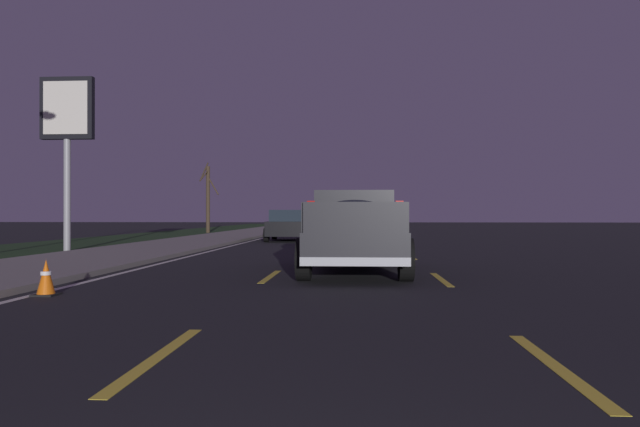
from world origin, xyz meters
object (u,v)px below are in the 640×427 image
object	(u,v)px
sedan_black	(288,225)
bare_tree_far	(208,197)
pickup_truck	(354,229)
sedan_silver	(356,222)
gas_price_sign	(67,122)
traffic_cone_near	(46,278)

from	to	relation	value
sedan_black	bare_tree_far	bearing A→B (deg)	31.11
sedan_black	pickup_truck	bearing A→B (deg)	-167.56
sedan_silver	pickup_truck	bearing A→B (deg)	179.99
pickup_truck	sedan_black	xyz separation A→B (m)	(15.26, 3.37, -0.20)
sedan_silver	bare_tree_far	distance (m)	10.90
gas_price_sign	bare_tree_far	distance (m)	21.16
sedan_black	bare_tree_far	size ratio (longest dim) A/B	0.86
pickup_truck	sedan_black	world-z (taller)	pickup_truck
gas_price_sign	sedan_silver	bearing A→B (deg)	-25.15
pickup_truck	traffic_cone_near	distance (m)	6.49
traffic_cone_near	pickup_truck	bearing A→B (deg)	-49.64
gas_price_sign	traffic_cone_near	bearing A→B (deg)	-153.59
sedan_silver	gas_price_sign	bearing A→B (deg)	154.85
pickup_truck	sedan_black	distance (m)	15.62
sedan_black	sedan_silver	world-z (taller)	same
pickup_truck	traffic_cone_near	size ratio (longest dim) A/B	9.38
sedan_silver	traffic_cone_near	bearing A→B (deg)	171.32
pickup_truck	sedan_silver	bearing A→B (deg)	-0.01
gas_price_sign	bare_tree_far	world-z (taller)	gas_price_sign
sedan_silver	sedan_black	bearing A→B (deg)	165.25
sedan_silver	traffic_cone_near	world-z (taller)	sedan_silver
gas_price_sign	pickup_truck	bearing A→B (deg)	-122.17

